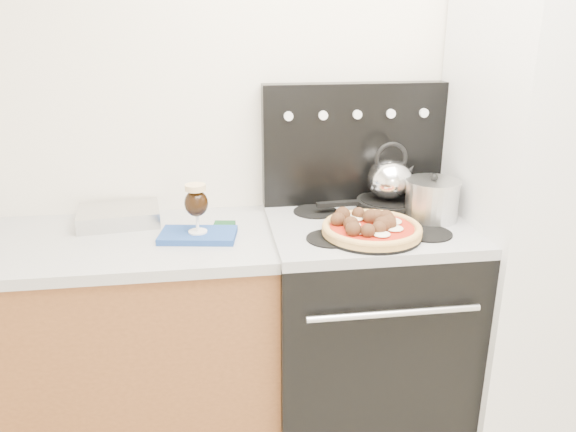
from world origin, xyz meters
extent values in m
cube|color=silver|center=(0.00, 1.50, 1.25)|extent=(3.50, 0.01, 2.50)
cube|color=brown|center=(-1.02, 1.20, 0.43)|extent=(1.45, 0.60, 0.86)
cube|color=#B4B4B6|center=(-1.02, 1.20, 0.88)|extent=(1.48, 0.63, 0.04)
cube|color=black|center=(0.08, 1.18, 0.44)|extent=(0.76, 0.65, 0.88)
cube|color=#ADADB2|center=(0.08, 1.18, 0.90)|extent=(0.76, 0.65, 0.04)
cube|color=black|center=(0.08, 1.45, 1.17)|extent=(0.76, 0.08, 0.50)
cube|color=silver|center=(0.78, 1.15, 0.95)|extent=(0.64, 0.68, 1.90)
cube|color=white|center=(-0.88, 1.36, 0.93)|extent=(0.33, 0.26, 0.06)
cube|color=#1F4290|center=(-0.57, 1.15, 0.91)|extent=(0.30, 0.20, 0.02)
cylinder|color=black|center=(0.05, 1.03, 0.93)|extent=(0.42, 0.42, 0.01)
cylinder|color=black|center=(0.20, 1.30, 0.94)|extent=(0.27, 0.27, 0.05)
cylinder|color=#BBBBBB|center=(0.33, 1.18, 0.99)|extent=(0.25, 0.25, 0.15)
camera|label=1|loc=(-0.52, -0.80, 1.67)|focal=35.00mm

